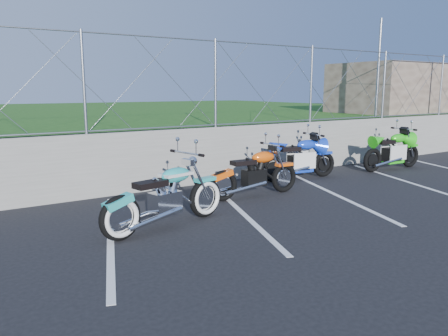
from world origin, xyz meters
TOP-DOWN VIEW (x-y plane):
  - ground at (0.00, 0.00)m, footprint 90.00×90.00m
  - retaining_wall at (0.00, 3.50)m, footprint 30.00×0.22m
  - grass_field at (0.00, 13.50)m, footprint 30.00×20.00m
  - stone_building at (10.50, 5.50)m, footprint 5.00×3.00m
  - chain_link_fence at (0.00, 3.50)m, footprint 28.00×0.03m
  - sign_pole at (7.20, 3.90)m, footprint 0.08×0.08m
  - parking_lines at (1.20, 1.00)m, footprint 18.29×4.31m
  - cruiser_turquoise at (-1.50, 0.88)m, footprint 2.33×0.78m
  - naked_orange at (0.91, 1.77)m, footprint 2.13×0.72m
  - sportbike_green at (5.88, 2.20)m, footprint 2.15×0.77m
  - sportbike_blue at (2.87, 2.60)m, footprint 2.11×0.75m

SIDE VIEW (x-z plane):
  - ground at x=0.00m, z-range 0.00..0.00m
  - parking_lines at x=1.20m, z-range 0.00..0.01m
  - naked_orange at x=0.91m, z-range -0.08..0.98m
  - cruiser_turquoise at x=-1.50m, z-range -0.12..1.06m
  - sportbike_blue at x=2.87m, z-range -0.08..1.02m
  - sportbike_green at x=5.88m, z-range -0.08..1.04m
  - retaining_wall at x=0.00m, z-range 0.00..1.30m
  - grass_field at x=0.00m, z-range 0.00..1.30m
  - stone_building at x=10.50m, z-range 1.30..3.10m
  - chain_link_fence at x=0.00m, z-range 1.30..3.30m
  - sign_pole at x=7.20m, z-range 1.30..4.30m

